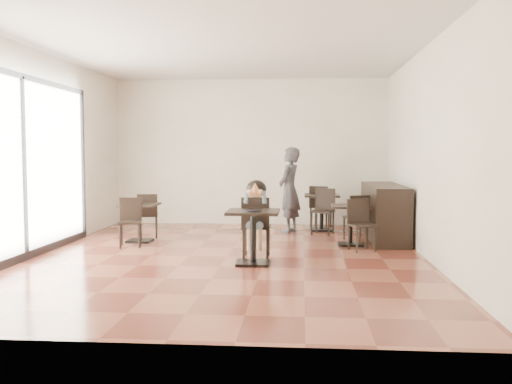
# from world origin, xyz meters

# --- Properties ---
(floor) EXTENTS (6.00, 8.00, 0.01)m
(floor) POSITION_xyz_m (0.00, 0.00, 0.00)
(floor) COLOR brown
(floor) RESTS_ON ground
(ceiling) EXTENTS (6.00, 8.00, 0.01)m
(ceiling) POSITION_xyz_m (0.00, 0.00, 3.20)
(ceiling) COLOR silver
(ceiling) RESTS_ON floor
(wall_back) EXTENTS (6.00, 0.01, 3.20)m
(wall_back) POSITION_xyz_m (0.00, 4.00, 1.60)
(wall_back) COLOR white
(wall_back) RESTS_ON floor
(wall_front) EXTENTS (6.00, 0.01, 3.20)m
(wall_front) POSITION_xyz_m (0.00, -4.00, 1.60)
(wall_front) COLOR white
(wall_front) RESTS_ON floor
(wall_left) EXTENTS (0.01, 8.00, 3.20)m
(wall_left) POSITION_xyz_m (-3.00, 0.00, 1.60)
(wall_left) COLOR white
(wall_left) RESTS_ON floor
(wall_right) EXTENTS (0.01, 8.00, 3.20)m
(wall_right) POSITION_xyz_m (3.00, 0.00, 1.60)
(wall_right) COLOR white
(wall_right) RESTS_ON floor
(storefront_window) EXTENTS (0.04, 4.50, 2.60)m
(storefront_window) POSITION_xyz_m (-2.97, -0.50, 1.40)
(storefront_window) COLOR white
(storefront_window) RESTS_ON floor
(child_table) EXTENTS (0.73, 0.73, 0.77)m
(child_table) POSITION_xyz_m (0.45, -0.57, 0.39)
(child_table) COLOR black
(child_table) RESTS_ON floor
(child_chair) EXTENTS (0.42, 0.42, 0.93)m
(child_chair) POSITION_xyz_m (0.45, -0.02, 0.46)
(child_chair) COLOR black
(child_chair) RESTS_ON floor
(child) EXTENTS (0.42, 0.58, 1.17)m
(child) POSITION_xyz_m (0.45, -0.02, 0.58)
(child) COLOR slate
(child) RESTS_ON child_chair
(plate) EXTENTS (0.26, 0.26, 0.02)m
(plate) POSITION_xyz_m (0.45, -0.67, 0.78)
(plate) COLOR black
(plate) RESTS_ON child_table
(pizza_slice) EXTENTS (0.27, 0.21, 0.06)m
(pizza_slice) POSITION_xyz_m (0.45, -0.21, 1.01)
(pizza_slice) COLOR tan
(pizza_slice) RESTS_ON child
(adult_patron) EXTENTS (0.58, 0.71, 1.69)m
(adult_patron) POSITION_xyz_m (0.89, 2.74, 0.85)
(adult_patron) COLOR #3D3D42
(adult_patron) RESTS_ON floor
(cafe_table_mid) EXTENTS (0.83, 0.83, 0.69)m
(cafe_table_mid) POSITION_xyz_m (1.97, 1.23, 0.34)
(cafe_table_mid) COLOR black
(cafe_table_mid) RESTS_ON floor
(cafe_table_left) EXTENTS (0.78, 0.78, 0.69)m
(cafe_table_left) POSITION_xyz_m (-1.74, 1.31, 0.34)
(cafe_table_left) COLOR black
(cafe_table_left) RESTS_ON floor
(cafe_table_back) EXTENTS (0.88, 0.88, 0.74)m
(cafe_table_back) POSITION_xyz_m (1.54, 3.04, 0.37)
(cafe_table_back) COLOR black
(cafe_table_back) RESTS_ON floor
(chair_mid_a) EXTENTS (0.47, 0.47, 0.83)m
(chair_mid_a) POSITION_xyz_m (2.11, 1.78, 0.41)
(chair_mid_a) COLOR black
(chair_mid_a) RESTS_ON floor
(chair_mid_b) EXTENTS (0.47, 0.47, 0.83)m
(chair_mid_b) POSITION_xyz_m (2.11, 0.68, 0.41)
(chair_mid_b) COLOR black
(chair_mid_b) RESTS_ON floor
(chair_left_a) EXTENTS (0.45, 0.45, 0.82)m
(chair_left_a) POSITION_xyz_m (-1.74, 1.86, 0.41)
(chair_left_a) COLOR black
(chair_left_a) RESTS_ON floor
(chair_left_b) EXTENTS (0.45, 0.45, 0.82)m
(chair_left_b) POSITION_xyz_m (-1.74, 0.76, 0.41)
(chair_left_b) COLOR black
(chair_left_b) RESTS_ON floor
(chair_back_a) EXTENTS (0.50, 0.50, 0.89)m
(chair_back_a) POSITION_xyz_m (1.54, 3.50, 0.44)
(chair_back_a) COLOR black
(chair_back_a) RESTS_ON floor
(chair_back_b) EXTENTS (0.50, 0.50, 0.89)m
(chair_back_b) POSITION_xyz_m (1.54, 2.49, 0.44)
(chair_back_b) COLOR black
(chair_back_b) RESTS_ON floor
(service_counter) EXTENTS (0.60, 2.40, 1.00)m
(service_counter) POSITION_xyz_m (2.65, 2.00, 0.50)
(service_counter) COLOR black
(service_counter) RESTS_ON floor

